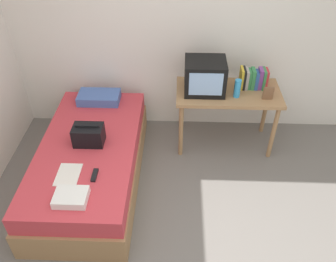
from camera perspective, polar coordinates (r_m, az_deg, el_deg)
name	(u,v)px	position (r m, az deg, el deg)	size (l,w,h in m)	color
ground_plane	(174,250)	(3.36, 1.00, -18.79)	(8.00, 8.00, 0.00)	slate
wall_back	(179,26)	(4.11, 1.86, 16.67)	(5.20, 0.10, 2.60)	silver
bed	(91,162)	(3.83, -12.38, -4.96)	(1.00, 2.00, 0.51)	#9E754C
desk	(228,98)	(4.04, 9.66, 5.29)	(1.16, 0.60, 0.74)	#9E754C
tv	(205,76)	(3.88, 6.01, 8.85)	(0.44, 0.39, 0.36)	black
water_bottle	(237,88)	(3.86, 11.19, 6.80)	(0.07, 0.07, 0.21)	#3399DB
book_row	(253,79)	(4.06, 13.65, 8.26)	(0.30, 0.17, 0.23)	gold
picture_frame	(268,93)	(3.91, 15.94, 5.91)	(0.11, 0.02, 0.15)	brown
pillow	(99,97)	(4.24, -11.12, 5.37)	(0.48, 0.28, 0.10)	#4766AD
handbag	(89,135)	(3.60, -12.77, -0.63)	(0.30, 0.20, 0.23)	black
magazine	(68,175)	(3.37, -15.89, -6.83)	(0.21, 0.29, 0.01)	white
remote_dark	(95,175)	(3.30, -11.83, -7.02)	(0.04, 0.16, 0.02)	black
remote_silver	(78,130)	(3.84, -14.37, 0.10)	(0.04, 0.14, 0.02)	#B7B7BC
folded_towel	(71,197)	(3.13, -15.47, -10.32)	(0.28, 0.22, 0.07)	white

